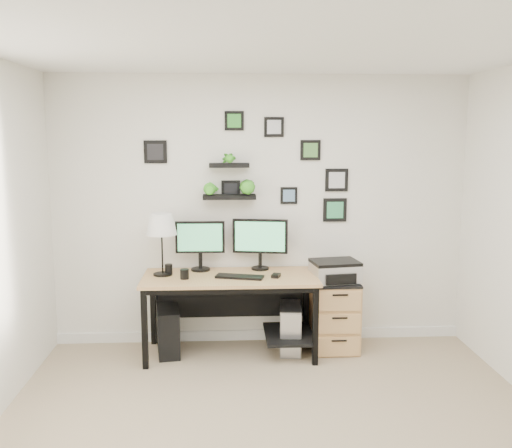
{
  "coord_description": "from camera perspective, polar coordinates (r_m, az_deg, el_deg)",
  "views": [
    {
      "loc": [
        -0.34,
        -3.47,
        2.05
      ],
      "look_at": [
        -0.05,
        1.83,
        1.2
      ],
      "focal_mm": 40.0,
      "sensor_mm": 36.0,
      "label": 1
    }
  ],
  "objects": [
    {
      "name": "desk",
      "position": [
        5.33,
        -2.22,
        -6.4
      ],
      "size": [
        1.6,
        0.7,
        0.75
      ],
      "color": "tan",
      "rests_on": "ground"
    },
    {
      "name": "file_cabinet",
      "position": [
        5.56,
        7.81,
        -8.93
      ],
      "size": [
        0.43,
        0.53,
        0.67
      ],
      "color": "tan",
      "rests_on": "ground"
    },
    {
      "name": "wall_decor",
      "position": [
        5.41,
        -1.51,
        4.95
      ],
      "size": [
        1.95,
        0.18,
        1.06
      ],
      "color": "black",
      "rests_on": "ground"
    },
    {
      "name": "monitor_left",
      "position": [
        5.43,
        -5.61,
        -1.79
      ],
      "size": [
        0.47,
        0.19,
        0.48
      ],
      "color": "black",
      "rests_on": "desk"
    },
    {
      "name": "printer",
      "position": [
        5.42,
        7.91,
        -4.67
      ],
      "size": [
        0.47,
        0.4,
        0.19
      ],
      "color": "silver",
      "rests_on": "file_cabinet"
    },
    {
      "name": "keyboard",
      "position": [
        5.19,
        -1.65,
        -5.29
      ],
      "size": [
        0.45,
        0.24,
        0.02
      ],
      "primitive_type": "cube",
      "rotation": [
        0.0,
        0.0,
        -0.26
      ],
      "color": "black",
      "rests_on": "desk"
    },
    {
      "name": "pen_cup",
      "position": [
        5.38,
        -8.73,
        -4.48
      ],
      "size": [
        0.07,
        0.07,
        0.09
      ],
      "primitive_type": "cylinder",
      "color": "black",
      "rests_on": "desk"
    },
    {
      "name": "pc_tower_black",
      "position": [
        5.49,
        -8.77,
        -10.51
      ],
      "size": [
        0.26,
        0.46,
        0.44
      ],
      "primitive_type": "cube",
      "rotation": [
        0.0,
        0.0,
        0.15
      ],
      "color": "black",
      "rests_on": "ground"
    },
    {
      "name": "mug",
      "position": [
        5.18,
        -7.16,
        -4.99
      ],
      "size": [
        0.08,
        0.08,
        0.09
      ],
      "primitive_type": "cylinder",
      "color": "black",
      "rests_on": "desk"
    },
    {
      "name": "mouse",
      "position": [
        5.21,
        2.0,
        -5.18
      ],
      "size": [
        0.1,
        0.12,
        0.03
      ],
      "primitive_type": "cube",
      "rotation": [
        0.0,
        0.0,
        -0.35
      ],
      "color": "black",
      "rests_on": "desk"
    },
    {
      "name": "pc_tower_grey",
      "position": [
        5.5,
        3.47,
        -10.35
      ],
      "size": [
        0.24,
        0.46,
        0.44
      ],
      "color": "gray",
      "rests_on": "ground"
    },
    {
      "name": "table_lamp",
      "position": [
        5.27,
        -9.43,
        -0.17
      ],
      "size": [
        0.28,
        0.28,
        0.58
      ],
      "color": "black",
      "rests_on": "desk"
    },
    {
      "name": "room",
      "position": [
        5.82,
        0.43,
        -11.0
      ],
      "size": [
        4.0,
        4.0,
        4.0
      ],
      "color": "tan",
      "rests_on": "ground"
    },
    {
      "name": "monitor_right",
      "position": [
        5.44,
        0.41,
        -1.58
      ],
      "size": [
        0.53,
        0.2,
        0.49
      ],
      "color": "black",
      "rests_on": "desk"
    }
  ]
}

